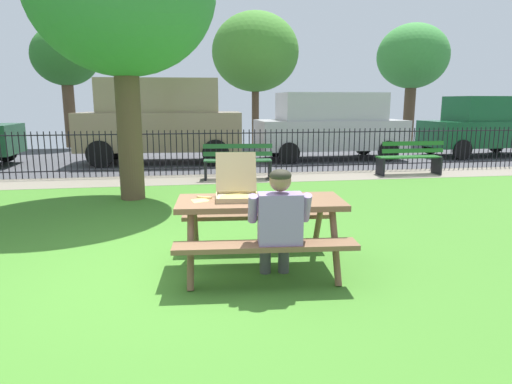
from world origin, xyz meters
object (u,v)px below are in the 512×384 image
at_px(park_bench_right, 410,158).
at_px(parked_car_right, 330,125).
at_px(picnic_table_foreground, 260,215).
at_px(pizza_box_open, 237,190).
at_px(far_tree_midright, 413,57).
at_px(parked_car_center, 161,119).
at_px(far_tree_center, 255,52).
at_px(pizza_slice_on_table, 201,199).
at_px(park_bench_center, 238,162).
at_px(adult_at_table, 279,221).
at_px(far_tree_midleft, 65,58).
at_px(parked_car_far_right, 483,126).

bearing_deg(park_bench_right, parked_car_right, 106.65).
bearing_deg(park_bench_right, picnic_table_foreground, -129.66).
xyz_separation_m(pizza_box_open, parked_car_right, (4.03, 8.97, 0.24)).
relative_size(pizza_box_open, parked_car_right, 0.13).
bearing_deg(parked_car_right, far_tree_midright, 44.36).
relative_size(parked_car_center, far_tree_center, 0.89).
height_order(pizza_slice_on_table, park_bench_center, park_bench_center).
xyz_separation_m(pizza_slice_on_table, adult_at_table, (0.74, -0.60, -0.12)).
height_order(picnic_table_foreground, parked_car_center, parked_car_center).
bearing_deg(far_tree_midleft, far_tree_midright, 0.00).
xyz_separation_m(parked_car_center, parked_car_right, (5.24, 0.00, -0.21)).
height_order(park_bench_center, far_tree_midright, far_tree_midright).
xyz_separation_m(parked_car_far_right, far_tree_center, (-6.88, 5.29, 2.79)).
xyz_separation_m(parked_car_right, parked_car_far_right, (5.32, 0.00, -0.09)).
distance_m(park_bench_center, parked_car_far_right, 9.31).
relative_size(pizza_slice_on_table, far_tree_midright, 0.05).
distance_m(park_bench_center, far_tree_midright, 12.72).
height_order(picnic_table_foreground, pizza_slice_on_table, pizza_slice_on_table).
bearing_deg(far_tree_midleft, adult_at_table, -70.24).
xyz_separation_m(adult_at_table, far_tree_center, (2.13, 14.90, 3.14)).
distance_m(parked_car_far_right, far_tree_midleft, 15.51).
bearing_deg(parked_car_center, pizza_slice_on_table, -84.81).
distance_m(parked_car_right, far_tree_midright, 8.00).
bearing_deg(far_tree_center, pizza_slice_on_table, -101.33).
xyz_separation_m(parked_car_center, far_tree_midleft, (-3.80, 5.29, 2.17)).
bearing_deg(parked_car_right, picnic_table_foreground, -112.59).
xyz_separation_m(pizza_slice_on_table, park_bench_right, (5.42, 5.68, -0.36)).
xyz_separation_m(picnic_table_foreground, park_bench_right, (4.78, 5.77, -0.18)).
bearing_deg(pizza_slice_on_table, parked_car_center, 95.19).
bearing_deg(pizza_slice_on_table, adult_at_table, -39.32).
bearing_deg(pizza_slice_on_table, parked_car_far_right, 42.74).
relative_size(adult_at_table, parked_car_far_right, 0.30).
relative_size(parked_car_far_right, far_tree_midleft, 0.85).
xyz_separation_m(picnic_table_foreground, park_bench_center, (0.44, 5.77, -0.18)).
height_order(park_bench_center, parked_car_right, parked_car_right).
relative_size(park_bench_center, far_tree_midleft, 0.35).
bearing_deg(far_tree_midleft, park_bench_center, -56.56).
distance_m(picnic_table_foreground, parked_car_right, 9.87).
bearing_deg(far_tree_midright, adult_at_table, -121.41).
bearing_deg(park_bench_center, adult_at_table, -93.11).
distance_m(parked_car_right, far_tree_midleft, 10.75).
bearing_deg(park_bench_right, park_bench_center, 180.00).
bearing_deg(pizza_slice_on_table, park_bench_right, 46.32).
relative_size(adult_at_table, park_bench_center, 0.73).
bearing_deg(picnic_table_foreground, pizza_slice_on_table, 171.80).
xyz_separation_m(picnic_table_foreground, parked_car_right, (3.79, 9.10, 0.50)).
bearing_deg(parked_car_right, pizza_box_open, -114.19).
bearing_deg(pizza_box_open, park_bench_center, 83.12).
bearing_deg(pizza_slice_on_table, far_tree_midright, 55.48).
height_order(picnic_table_foreground, park_bench_center, park_bench_center).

